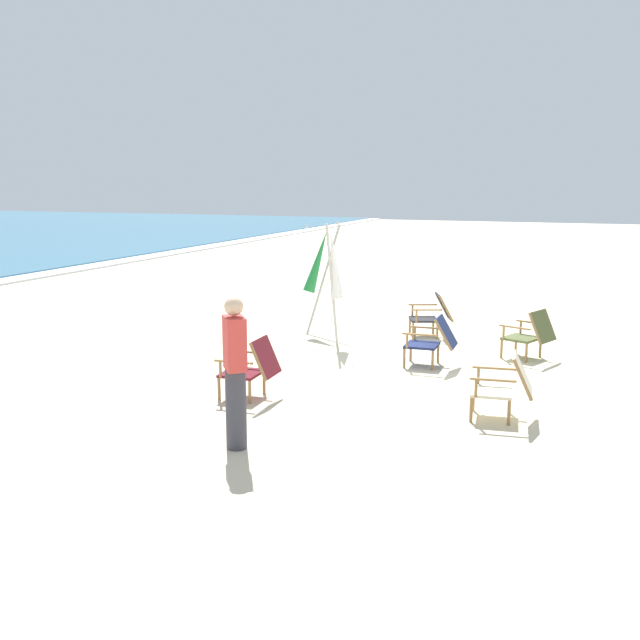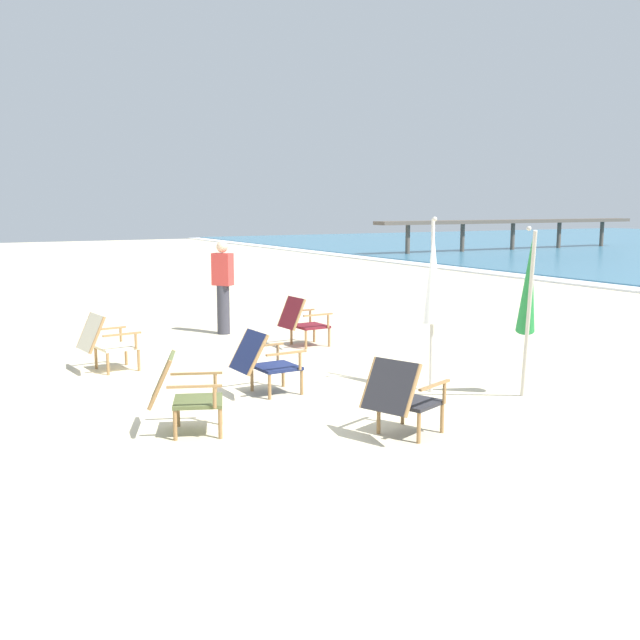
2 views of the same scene
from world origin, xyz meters
The scene contains 10 objects.
ground_plane centered at (0.00, 0.00, 0.00)m, with size 80.00×80.00×0.00m, color beige.
beach_chair_front_left centered at (-2.65, 1.64, 0.43)m, with size 0.62×0.73×0.80m.
beach_chair_back_right centered at (-0.14, -0.16, 0.42)m, with size 0.62×0.78×0.78m.
beach_chair_far_center centered at (0.85, -1.51, 0.43)m, with size 0.80×0.88×0.80m.
beach_chair_front_right centered at (-2.33, -1.53, 0.43)m, with size 0.65×0.78×0.80m.
beach_chair_back_left centered at (2.01, 0.32, 0.42)m, with size 0.81×0.91×0.79m.
umbrella_furled_white centered at (0.64, 1.72, 1.39)m, with size 0.41×0.37×2.12m.
umbrella_furled_green centered at (1.56, 2.37, 1.32)m, with size 0.69×0.59×2.02m.
person_near_chairs centered at (-4.37, 0.99, 0.84)m, with size 0.39×0.37×1.63m.
pier_distant centered at (-19.29, 21.72, 1.37)m, with size 0.90×15.37×1.53m.
Camera 2 is at (7.82, -3.79, 2.26)m, focal length 42.00 mm.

